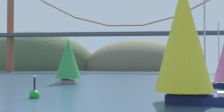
# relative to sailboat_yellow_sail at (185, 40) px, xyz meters

# --- Properties ---
(headland_left) EXTENTS (74.66, 44.00, 43.59)m
(headland_left) POSITION_rel_sailboat_yellow_sail_xyz_m (-64.34, 125.87, -5.79)
(headland_left) COLOR #4C5B3D
(headland_left) RESTS_ON ground_plane
(headland_center) EXTENTS (60.57, 44.00, 33.26)m
(headland_center) POSITION_rel_sailboat_yellow_sail_xyz_m (-4.34, 125.87, -5.79)
(headland_center) COLOR #6B664C
(headland_center) RESTS_ON ground_plane
(suspension_bridge) EXTENTS (133.01, 6.00, 40.41)m
(suspension_bridge) POSITION_rel_sailboat_yellow_sail_xyz_m (-9.34, 85.87, 11.73)
(suspension_bridge) COLOR brown
(suspension_bridge) RESTS_ON ground_plane
(sailboat_yellow_sail) EXTENTS (10.29, 6.51, 11.84)m
(sailboat_yellow_sail) POSITION_rel_sailboat_yellow_sail_xyz_m (0.00, 0.00, 0.00)
(sailboat_yellow_sail) COLOR #191E4C
(sailboat_yellow_sail) RESTS_ON ground_plane
(sailboat_green_sail) EXTENTS (6.57, 8.13, 8.72)m
(sailboat_green_sail) POSITION_rel_sailboat_yellow_sail_xyz_m (-16.92, 23.10, -1.54)
(sailboat_green_sail) COLOR #B7B2A8
(sailboat_green_sail) RESTS_ON ground_plane
(channel_buoy) EXTENTS (1.10, 1.10, 2.64)m
(channel_buoy) POSITION_rel_sailboat_yellow_sail_xyz_m (-15.18, 2.39, -5.43)
(channel_buoy) COLOR green
(channel_buoy) RESTS_ON ground_plane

